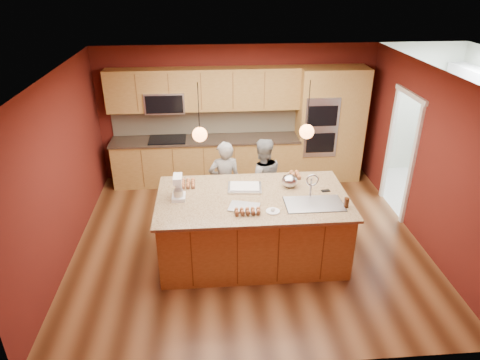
{
  "coord_description": "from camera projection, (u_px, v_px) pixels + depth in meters",
  "views": [
    {
      "loc": [
        -0.59,
        -5.81,
        4.01
      ],
      "look_at": [
        -0.14,
        -0.1,
        1.14
      ],
      "focal_mm": 32.0,
      "sensor_mm": 36.0,
      "label": 1
    }
  ],
  "objects": [
    {
      "name": "floor",
      "position": [
        248.0,
        239.0,
        7.01
      ],
      "size": [
        5.5,
        5.5,
        0.0
      ],
      "primitive_type": "plane",
      "color": "#452411",
      "rests_on": "ground"
    },
    {
      "name": "ceiling",
      "position": [
        250.0,
        74.0,
        5.81
      ],
      "size": [
        5.5,
        5.5,
        0.0
      ],
      "primitive_type": "plane",
      "rotation": [
        3.14,
        0.0,
        0.0
      ],
      "color": "white",
      "rests_on": "ground"
    },
    {
      "name": "wall_back",
      "position": [
        237.0,
        113.0,
        8.64
      ],
      "size": [
        5.5,
        0.0,
        5.5
      ],
      "primitive_type": "plane",
      "rotation": [
        1.57,
        0.0,
        0.0
      ],
      "color": "#561812",
      "rests_on": "ground"
    },
    {
      "name": "wall_front",
      "position": [
        274.0,
        270.0,
        4.18
      ],
      "size": [
        5.5,
        0.0,
        5.5
      ],
      "primitive_type": "plane",
      "rotation": [
        -1.57,
        0.0,
        0.0
      ],
      "color": "#561812",
      "rests_on": "ground"
    },
    {
      "name": "wall_left",
      "position": [
        61.0,
        170.0,
        6.22
      ],
      "size": [
        0.0,
        5.0,
        5.0
      ],
      "primitive_type": "plane",
      "rotation": [
        1.57,
        0.0,
        1.57
      ],
      "color": "#561812",
      "rests_on": "ground"
    },
    {
      "name": "wall_right",
      "position": [
        426.0,
        158.0,
        6.6
      ],
      "size": [
        0.0,
        5.0,
        5.0
      ],
      "primitive_type": "plane",
      "rotation": [
        1.57,
        0.0,
        -1.57
      ],
      "color": "#561812",
      "rests_on": "ground"
    },
    {
      "name": "cabinet_run",
      "position": [
        204.0,
        136.0,
        8.53
      ],
      "size": [
        3.74,
        0.64,
        2.3
      ],
      "color": "olive",
      "rests_on": "floor"
    },
    {
      "name": "oven_column",
      "position": [
        330.0,
        125.0,
        8.59
      ],
      "size": [
        1.3,
        0.62,
        2.3
      ],
      "color": "olive",
      "rests_on": "floor"
    },
    {
      "name": "doorway_trim",
      "position": [
        400.0,
        156.0,
        7.45
      ],
      "size": [
        0.08,
        1.11,
        2.2
      ],
      "primitive_type": null,
      "color": "white",
      "rests_on": "wall_right"
    },
    {
      "name": "pendant_left",
      "position": [
        200.0,
        134.0,
        5.69
      ],
      "size": [
        0.2,
        0.2,
        0.8
      ],
      "color": "black",
      "rests_on": "ceiling"
    },
    {
      "name": "pendant_right",
      "position": [
        307.0,
        131.0,
        5.8
      ],
      "size": [
        0.2,
        0.2,
        0.8
      ],
      "color": "black",
      "rests_on": "ceiling"
    },
    {
      "name": "island",
      "position": [
        253.0,
        226.0,
        6.41
      ],
      "size": [
        2.77,
        1.55,
        1.4
      ],
      "color": "olive",
      "rests_on": "floor"
    },
    {
      "name": "person_left",
      "position": [
        225.0,
        183.0,
        7.2
      ],
      "size": [
        0.58,
        0.41,
        1.48
      ],
      "primitive_type": "imported",
      "rotation": [
        0.0,
        0.0,
        3.25
      ],
      "color": "black",
      "rests_on": "floor"
    },
    {
      "name": "person_right",
      "position": [
        262.0,
        181.0,
        7.24
      ],
      "size": [
        0.79,
        0.65,
        1.51
      ],
      "primitive_type": "imported",
      "rotation": [
        0.0,
        0.0,
        3.25
      ],
      "color": "slate",
      "rests_on": "floor"
    },
    {
      "name": "stand_mixer",
      "position": [
        178.0,
        189.0,
        6.08
      ],
      "size": [
        0.19,
        0.26,
        0.36
      ],
      "rotation": [
        0.0,
        0.0,
        -0.01
      ],
      "color": "white",
      "rests_on": "island"
    },
    {
      "name": "sheet_cake",
      "position": [
        245.0,
        187.0,
        6.4
      ],
      "size": [
        0.53,
        0.41,
        0.05
      ],
      "rotation": [
        0.0,
        0.0,
        -0.09
      ],
      "color": "silver",
      "rests_on": "island"
    },
    {
      "name": "cooling_rack",
      "position": [
        244.0,
        207.0,
        5.9
      ],
      "size": [
        0.48,
        0.4,
        0.02
      ],
      "primitive_type": "cube",
      "rotation": [
        0.0,
        0.0,
        -0.28
      ],
      "color": "silver",
      "rests_on": "island"
    },
    {
      "name": "mixing_bowl",
      "position": [
        290.0,
        181.0,
        6.43
      ],
      "size": [
        0.24,
        0.24,
        0.2
      ],
      "primitive_type": "ellipsoid",
      "color": "#B7B9BF",
      "rests_on": "island"
    },
    {
      "name": "plate",
      "position": [
        273.0,
        211.0,
        5.81
      ],
      "size": [
        0.19,
        0.19,
        0.01
      ],
      "primitive_type": "cylinder",
      "color": "silver",
      "rests_on": "island"
    },
    {
      "name": "tumbler",
      "position": [
        346.0,
        203.0,
        5.89
      ],
      "size": [
        0.07,
        0.07,
        0.14
      ],
      "primitive_type": "cylinder",
      "color": "#32180A",
      "rests_on": "island"
    },
    {
      "name": "phone",
      "position": [
        326.0,
        191.0,
        6.34
      ],
      "size": [
        0.14,
        0.08,
        0.01
      ],
      "primitive_type": "cube",
      "rotation": [
        0.0,
        0.0,
        0.12
      ],
      "color": "black",
      "rests_on": "island"
    },
    {
      "name": "cupcakes_left",
      "position": [
        188.0,
        183.0,
        6.49
      ],
      "size": [
        0.22,
        0.3,
        0.07
      ],
      "primitive_type": null,
      "color": "#B76839",
      "rests_on": "island"
    },
    {
      "name": "cupcakes_rack",
      "position": [
        248.0,
        211.0,
        5.73
      ],
      "size": [
        0.37,
        0.15,
        0.07
      ],
      "primitive_type": null,
      "color": "#B76839",
      "rests_on": "island"
    },
    {
      "name": "cupcakes_right",
      "position": [
        295.0,
        175.0,
        6.75
      ],
      "size": [
        0.17,
        0.25,
        0.08
      ],
      "primitive_type": null,
      "color": "#B76839",
      "rests_on": "island"
    },
    {
      "name": "washer",
      "position": [
        472.0,
        180.0,
        7.86
      ],
      "size": [
        0.7,
        0.72,
        0.97
      ],
      "primitive_type": "cube",
      "rotation": [
        0.0,
        0.0,
        -0.19
      ],
      "color": "white",
      "rests_on": "floor"
    },
    {
      "name": "dryer",
      "position": [
        449.0,
        163.0,
        8.5
      ],
      "size": [
        0.79,
        0.81,
        1.01
      ],
      "primitive_type": "cube",
      "rotation": [
        0.0,
        0.0,
        -0.31
      ],
      "color": "white",
      "rests_on": "floor"
    }
  ]
}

